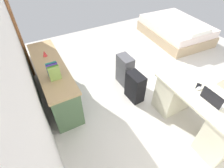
% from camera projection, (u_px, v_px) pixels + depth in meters
% --- Properties ---
extents(ground_plane, '(5.90, 5.90, 0.00)m').
position_uv_depth(ground_plane, '(155.00, 77.00, 3.96)').
color(ground_plane, beige).
extents(wall_back, '(4.69, 0.10, 2.67)m').
position_uv_depth(wall_back, '(17.00, 56.00, 2.20)').
color(wall_back, white).
rests_on(wall_back, ground_plane).
extents(door_wooden, '(0.88, 0.05, 2.04)m').
position_uv_depth(door_wooden, '(16.00, 25.00, 3.60)').
color(door_wooden, brown).
rests_on(door_wooden, ground_plane).
extents(desk, '(1.44, 0.66, 0.74)m').
position_uv_depth(desk, '(197.00, 110.00, 2.78)').
color(desk, beige).
rests_on(desk, ground_plane).
extents(credenza, '(1.80, 0.48, 0.75)m').
position_uv_depth(credenza, '(54.00, 81.00, 3.29)').
color(credenza, '#4C6B47').
rests_on(credenza, ground_plane).
extents(bed, '(1.98, 1.51, 0.58)m').
position_uv_depth(bed, '(175.00, 30.00, 5.15)').
color(bed, tan).
rests_on(bed, ground_plane).
extents(suitcase_black, '(0.37, 0.24, 0.57)m').
position_uv_depth(suitcase_black, '(135.00, 87.00, 3.31)').
color(suitcase_black, black).
rests_on(suitcase_black, ground_plane).
extents(suitcase_spare_grey, '(0.36, 0.23, 0.65)m').
position_uv_depth(suitcase_spare_grey, '(125.00, 70.00, 3.63)').
color(suitcase_spare_grey, '#4C4C51').
rests_on(suitcase_spare_grey, ground_plane).
extents(laptop, '(0.31, 0.22, 0.21)m').
position_uv_depth(laptop, '(213.00, 99.00, 2.41)').
color(laptop, silver).
rests_on(laptop, desk).
extents(computer_mouse, '(0.06, 0.10, 0.03)m').
position_uv_depth(computer_mouse, '(199.00, 88.00, 2.61)').
color(computer_mouse, white).
rests_on(computer_mouse, desk).
extents(cell_phone_by_mouse, '(0.12, 0.15, 0.01)m').
position_uv_depth(cell_phone_by_mouse, '(199.00, 86.00, 2.66)').
color(cell_phone_by_mouse, black).
rests_on(cell_phone_by_mouse, desk).
extents(book_row, '(0.20, 0.17, 0.23)m').
position_uv_depth(book_row, '(53.00, 71.00, 2.73)').
color(book_row, '#90B452').
rests_on(book_row, credenza).
extents(figurine_small, '(0.08, 0.08, 0.11)m').
position_uv_depth(figurine_small, '(45.00, 54.00, 3.20)').
color(figurine_small, red).
rests_on(figurine_small, credenza).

